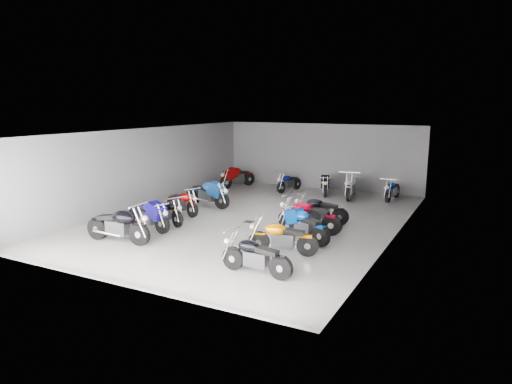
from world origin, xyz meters
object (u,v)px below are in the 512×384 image
motorcycle_right_c (304,225)px  motorcycle_back_d (325,184)px  motorcycle_left_a (118,225)px  motorcycle_left_b (149,215)px  motorcycle_right_d (309,216)px  motorcycle_back_e (351,186)px  motorcycle_left_c (168,211)px  motorcycle_right_b (282,238)px  motorcycle_left_d (182,202)px  motorcycle_back_a (237,177)px  drain_grate (249,222)px  motorcycle_back_f (392,190)px  motorcycle_back_c (289,182)px  motorcycle_left_e (208,194)px  motorcycle_right_a (255,256)px  motorcycle_right_e (320,210)px

motorcycle_right_c → motorcycle_back_d: 7.46m
motorcycle_left_a → motorcycle_left_b: (-0.15, 1.54, -0.03)m
motorcycle_right_d → motorcycle_back_e: bearing=4.0°
motorcycle_left_c → motorcycle_right_b: bearing=99.1°
motorcycle_left_b → motorcycle_left_c: motorcycle_left_b is taller
motorcycle_left_c → motorcycle_left_d: 1.39m
motorcycle_right_c → motorcycle_back_a: bearing=67.0°
motorcycle_back_d → motorcycle_left_c: bearing=46.4°
motorcycle_left_d → drain_grate: bearing=113.8°
motorcycle_left_b → motorcycle_back_f: size_ratio=1.13×
motorcycle_right_c → motorcycle_back_f: 7.51m
motorcycle_back_d → motorcycle_back_c: bearing=-18.0°
motorcycle_left_e → motorcycle_right_c: bearing=72.2°
motorcycle_left_a → motorcycle_back_e: bearing=151.4°
motorcycle_left_e → motorcycle_back_f: motorcycle_left_e is taller
drain_grate → motorcycle_back_a: (-3.80, 5.77, 0.52)m
motorcycle_back_f → motorcycle_back_e: bearing=17.0°
motorcycle_left_c → motorcycle_back_f: motorcycle_left_c is taller
motorcycle_left_b → motorcycle_back_c: (1.44, 8.40, -0.07)m
motorcycle_left_c → motorcycle_right_b: motorcycle_right_b is taller
motorcycle_right_a → motorcycle_right_d: (-0.21, 4.16, 0.06)m
motorcycle_left_e → motorcycle_right_b: 6.61m
motorcycle_left_e → motorcycle_back_c: motorcycle_left_e is taller
motorcycle_left_c → motorcycle_right_c: (4.99, 0.31, 0.04)m
drain_grate → motorcycle_left_c: size_ratio=0.18×
motorcycle_right_c → motorcycle_right_d: bearing=36.9°
motorcycle_left_b → motorcycle_back_a: (-1.32, 8.22, 0.01)m
motorcycle_back_e → motorcycle_left_d: bearing=42.1°
drain_grate → motorcycle_right_c: size_ratio=0.17×
motorcycle_left_d → motorcycle_back_e: size_ratio=0.81×
motorcycle_back_e → motorcycle_right_e: bearing=84.1°
motorcycle_back_a → motorcycle_back_c: bearing=-157.2°
motorcycle_right_b → motorcycle_right_e: motorcycle_right_b is taller
motorcycle_left_c → motorcycle_left_d: bearing=-141.8°
motorcycle_left_b → motorcycle_right_c: 5.20m
motorcycle_left_b → motorcycle_right_e: 5.90m
motorcycle_right_a → motorcycle_back_e: 10.27m
motorcycle_back_d → motorcycle_back_e: bearing=150.5°
drain_grate → motorcycle_left_c: bearing=-148.2°
motorcycle_right_e → motorcycle_back_e: 4.86m
drain_grate → motorcycle_left_e: motorcycle_left_e is taller
motorcycle_right_a → motorcycle_back_d: motorcycle_back_d is taller
motorcycle_back_e → motorcycle_back_f: size_ratio=1.25×
motorcycle_left_b → motorcycle_back_d: 9.08m
drain_grate → motorcycle_left_a: size_ratio=0.14×
motorcycle_left_c → motorcycle_right_d: 4.94m
motorcycle_left_e → motorcycle_back_c: 4.84m
motorcycle_left_c → motorcycle_right_d: (4.78, 1.25, 0.08)m
motorcycle_left_c → motorcycle_back_c: 7.58m
motorcycle_left_c → motorcycle_left_a: bearing=24.7°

